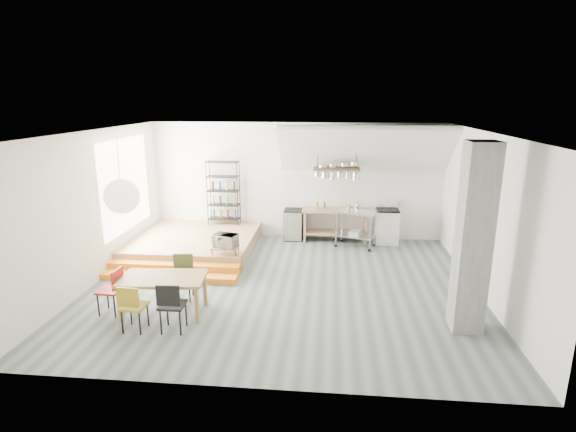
# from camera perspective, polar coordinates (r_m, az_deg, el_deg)

# --- Properties ---
(floor) EXTENTS (8.00, 8.00, 0.00)m
(floor) POSITION_cam_1_polar(r_m,az_deg,el_deg) (9.61, -0.63, -8.78)
(floor) COLOR #515C5E
(floor) RESTS_ON ground
(wall_back) EXTENTS (8.00, 0.04, 3.20)m
(wall_back) POSITION_cam_1_polar(r_m,az_deg,el_deg) (12.49, 1.06, 4.46)
(wall_back) COLOR silver
(wall_back) RESTS_ON ground
(wall_left) EXTENTS (0.04, 7.00, 3.20)m
(wall_left) POSITION_cam_1_polar(r_m,az_deg,el_deg) (10.30, -23.37, 0.99)
(wall_left) COLOR silver
(wall_left) RESTS_ON ground
(wall_right) EXTENTS (0.04, 7.00, 3.20)m
(wall_right) POSITION_cam_1_polar(r_m,az_deg,el_deg) (9.54, 23.98, -0.11)
(wall_right) COLOR silver
(wall_right) RESTS_ON ground
(ceiling) EXTENTS (8.00, 7.00, 0.02)m
(ceiling) POSITION_cam_1_polar(r_m,az_deg,el_deg) (8.83, -0.69, 10.62)
(ceiling) COLOR white
(ceiling) RESTS_ON wall_back
(slope_ceiling) EXTENTS (4.40, 1.44, 1.32)m
(slope_ceiling) POSITION_cam_1_polar(r_m,az_deg,el_deg) (11.75, 9.73, 8.28)
(slope_ceiling) COLOR white
(slope_ceiling) RESTS_ON wall_back
(window_pane) EXTENTS (0.02, 2.50, 2.20)m
(window_pane) POSITION_cam_1_polar(r_m,az_deg,el_deg) (11.56, -19.88, 3.74)
(window_pane) COLOR white
(window_pane) RESTS_ON wall_left
(platform) EXTENTS (3.00, 3.00, 0.40)m
(platform) POSITION_cam_1_polar(r_m,az_deg,el_deg) (11.87, -11.70, -3.39)
(platform) COLOR #9E784F
(platform) RESTS_ON ground
(step_lower) EXTENTS (3.00, 0.35, 0.13)m
(step_lower) POSITION_cam_1_polar(r_m,az_deg,el_deg) (10.18, -14.86, -7.49)
(step_lower) COLOR orange
(step_lower) RESTS_ON ground
(step_upper) EXTENTS (3.00, 0.35, 0.27)m
(step_upper) POSITION_cam_1_polar(r_m,az_deg,el_deg) (10.46, -14.23, -6.45)
(step_upper) COLOR orange
(step_upper) RESTS_ON ground
(concrete_column) EXTENTS (0.50, 0.50, 3.20)m
(concrete_column) POSITION_cam_1_polar(r_m,az_deg,el_deg) (7.95, 22.48, -2.76)
(concrete_column) COLOR slate
(concrete_column) RESTS_ON ground
(kitchen_counter) EXTENTS (1.80, 0.60, 0.91)m
(kitchen_counter) POSITION_cam_1_polar(r_m,az_deg,el_deg) (12.33, 6.02, -0.40)
(kitchen_counter) COLOR #9E784F
(kitchen_counter) RESTS_ON ground
(stove) EXTENTS (0.60, 0.60, 1.18)m
(stove) POSITION_cam_1_polar(r_m,az_deg,el_deg) (12.47, 12.44, -1.19)
(stove) COLOR white
(stove) RESTS_ON ground
(pot_rack) EXTENTS (1.20, 0.50, 1.43)m
(pot_rack) POSITION_cam_1_polar(r_m,az_deg,el_deg) (11.83, 6.33, 5.63)
(pot_rack) COLOR #422D1A
(pot_rack) RESTS_ON ceiling
(wire_shelving) EXTENTS (0.88, 0.38, 1.80)m
(wire_shelving) POSITION_cam_1_polar(r_m,az_deg,el_deg) (12.57, -8.19, 3.10)
(wire_shelving) COLOR black
(wire_shelving) RESTS_ON platform
(microwave_shelf) EXTENTS (0.60, 0.40, 0.16)m
(microwave_shelf) POSITION_cam_1_polar(r_m,az_deg,el_deg) (10.33, -7.96, -3.96)
(microwave_shelf) COLOR #9E784F
(microwave_shelf) RESTS_ON platform
(paper_lantern) EXTENTS (0.60, 0.60, 0.60)m
(paper_lantern) POSITION_cam_1_polar(r_m,az_deg,el_deg) (8.23, -20.36, 2.35)
(paper_lantern) COLOR white
(paper_lantern) RESTS_ON ceiling
(dining_table) EXTENTS (1.57, 0.96, 0.71)m
(dining_table) POSITION_cam_1_polar(r_m,az_deg,el_deg) (8.49, -15.60, -7.95)
(dining_table) COLOR olive
(dining_table) RESTS_ON ground
(chair_mustard) EXTENTS (0.40, 0.40, 0.85)m
(chair_mustard) POSITION_cam_1_polar(r_m,az_deg,el_deg) (8.06, -19.23, -10.53)
(chair_mustard) COLOR #9F831B
(chair_mustard) RESTS_ON ground
(chair_black) EXTENTS (0.42, 0.42, 0.90)m
(chair_black) POSITION_cam_1_polar(r_m,az_deg,el_deg) (7.85, -14.64, -10.63)
(chair_black) COLOR black
(chair_black) RESTS_ON ground
(chair_olive) EXTENTS (0.44, 0.44, 0.87)m
(chair_olive) POSITION_cam_1_polar(r_m,az_deg,el_deg) (9.10, -13.22, -7.02)
(chair_olive) COLOR #4F5829
(chair_olive) RESTS_ON ground
(chair_red) EXTENTS (0.42, 0.42, 0.87)m
(chair_red) POSITION_cam_1_polar(r_m,az_deg,el_deg) (8.83, -21.33, -8.40)
(chair_red) COLOR red
(chair_red) RESTS_ON ground
(rolling_cart) EXTENTS (1.10, 0.84, 0.97)m
(rolling_cart) POSITION_cam_1_polar(r_m,az_deg,el_deg) (11.91, 8.60, -1.01)
(rolling_cart) COLOR silver
(rolling_cart) RESTS_ON ground
(mini_fridge) EXTENTS (0.51, 0.51, 0.86)m
(mini_fridge) POSITION_cam_1_polar(r_m,az_deg,el_deg) (12.47, 0.70, -1.08)
(mini_fridge) COLOR black
(mini_fridge) RESTS_ON ground
(microwave) EXTENTS (0.60, 0.47, 0.29)m
(microwave) POSITION_cam_1_polar(r_m,az_deg,el_deg) (10.28, -7.99, -3.09)
(microwave) COLOR beige
(microwave) RESTS_ON microwave_shelf
(bowl) EXTENTS (0.25, 0.25, 0.05)m
(bowl) POSITION_cam_1_polar(r_m,az_deg,el_deg) (12.22, 8.01, 0.90)
(bowl) COLOR silver
(bowl) RESTS_ON kitchen_counter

